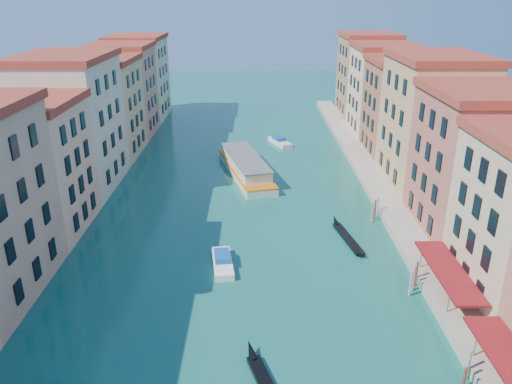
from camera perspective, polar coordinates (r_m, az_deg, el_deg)
left_bank_palazzos at (r=77.86m, az=-21.69°, el=5.66°), size 12.80×128.40×21.00m
right_bank_palazzos at (r=77.82m, az=20.70°, el=5.82°), size 12.80×128.40×21.00m
quay at (r=78.27m, az=14.32°, el=-0.51°), size 4.00×140.00×1.00m
mooring_poles_right at (r=47.02m, az=21.56°, el=-16.56°), size 1.44×54.24×3.20m
vaporetto_far at (r=86.04m, az=-1.19°, el=2.94°), size 10.58×22.87×3.32m
gondola_far at (r=64.96m, az=10.39°, el=-5.09°), size 2.99×11.20×1.60m
motorboat_mid at (r=58.08m, az=-3.85°, el=-7.94°), size 3.01×7.02×1.41m
motorboat_far at (r=104.40m, az=2.73°, el=5.81°), size 4.95×7.59×1.51m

